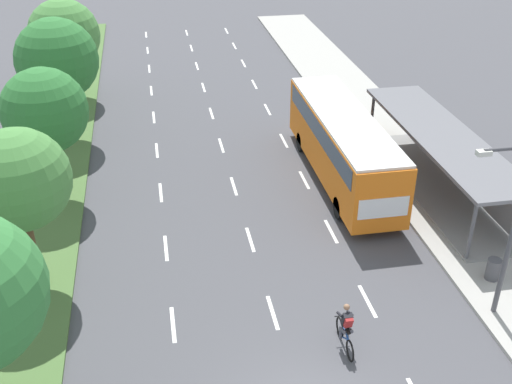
% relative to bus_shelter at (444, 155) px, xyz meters
% --- Properties ---
extents(median_strip, '(2.60, 52.00, 0.12)m').
position_rel_bus_shelter_xyz_m(median_strip, '(-17.83, 8.09, -1.81)').
color(median_strip, '#4C7038').
rests_on(median_strip, ground).
extents(sidewalk_right, '(4.50, 52.00, 0.15)m').
position_rel_bus_shelter_xyz_m(sidewalk_right, '(-0.28, 8.09, -1.79)').
color(sidewalk_right, '#ADAAA3').
rests_on(sidewalk_right, ground).
extents(lane_divider_left, '(0.14, 48.45, 0.01)m').
position_rel_bus_shelter_xyz_m(lane_divider_left, '(-13.03, 6.81, -1.86)').
color(lane_divider_left, white).
rests_on(lane_divider_left, ground).
extents(lane_divider_center, '(0.14, 48.45, 0.01)m').
position_rel_bus_shelter_xyz_m(lane_divider_center, '(-9.53, 6.81, -1.86)').
color(lane_divider_center, white).
rests_on(lane_divider_center, ground).
extents(lane_divider_right, '(0.14, 48.45, 0.01)m').
position_rel_bus_shelter_xyz_m(lane_divider_right, '(-6.03, 6.81, -1.86)').
color(lane_divider_right, white).
rests_on(lane_divider_right, ground).
extents(bus_shelter, '(2.90, 12.16, 2.86)m').
position_rel_bus_shelter_xyz_m(bus_shelter, '(0.00, 0.00, 0.00)').
color(bus_shelter, gray).
rests_on(bus_shelter, sidewalk_right).
extents(bus, '(2.54, 11.29, 3.37)m').
position_rel_bus_shelter_xyz_m(bus, '(-4.28, 1.98, 0.20)').
color(bus, orange).
rests_on(bus, ground).
extents(cyclist, '(0.46, 1.82, 1.71)m').
position_rel_bus_shelter_xyz_m(cyclist, '(-7.56, -9.27, -1.08)').
color(cyclist, black).
rests_on(cyclist, ground).
extents(median_tree_second, '(3.60, 3.60, 6.19)m').
position_rel_bus_shelter_xyz_m(median_tree_second, '(-17.76, -4.15, 2.63)').
color(median_tree_second, brown).
rests_on(median_tree_second, median_strip).
extents(median_tree_third, '(3.73, 3.73, 6.15)m').
position_rel_bus_shelter_xyz_m(median_tree_third, '(-17.64, 2.35, 2.53)').
color(median_tree_third, brown).
rests_on(median_tree_third, median_strip).
extents(median_tree_fourth, '(4.28, 4.28, 6.68)m').
position_rel_bus_shelter_xyz_m(median_tree_fourth, '(-17.72, 8.85, 2.78)').
color(median_tree_fourth, brown).
rests_on(median_tree_fourth, median_strip).
extents(median_tree_fifth, '(4.34, 4.34, 6.25)m').
position_rel_bus_shelter_xyz_m(median_tree_fifth, '(-17.98, 15.34, 2.33)').
color(median_tree_fifth, brown).
rests_on(median_tree_fifth, median_strip).
extents(streetlight, '(1.91, 0.24, 6.50)m').
position_rel_bus_shelter_xyz_m(streetlight, '(-2.11, -8.62, 2.02)').
color(streetlight, '#4C4C51').
rests_on(streetlight, sidewalk_right).
extents(trash_bin, '(0.52, 0.52, 0.85)m').
position_rel_bus_shelter_xyz_m(trash_bin, '(-1.08, -6.91, -1.29)').
color(trash_bin, '#4C4C51').
rests_on(trash_bin, sidewalk_right).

